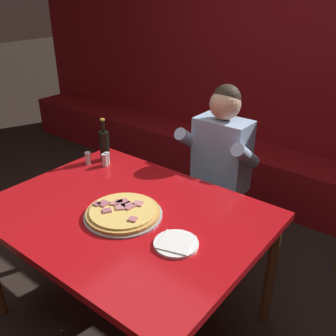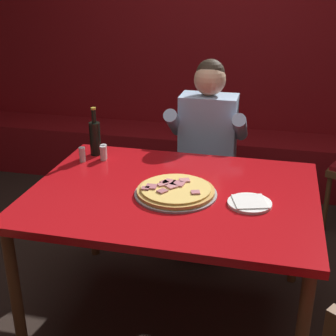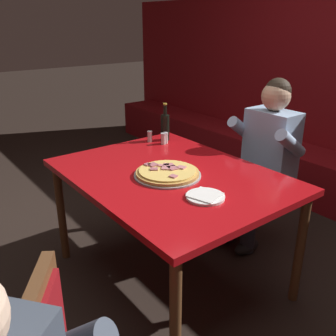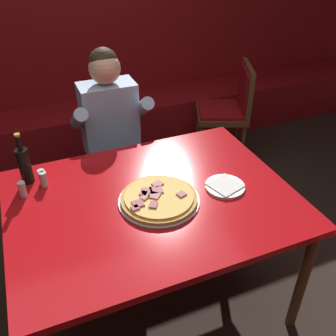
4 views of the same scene
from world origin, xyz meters
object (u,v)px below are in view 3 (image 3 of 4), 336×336
beer_bottle (165,126)px  shaker_red_pepper_flakes (163,139)px  diner_seated_blue_shirt (263,156)px  shaker_parmesan (166,138)px  shaker_oregano (150,137)px  pizza (167,173)px  main_dining_table (170,183)px  plate_white_paper (205,196)px

beer_bottle → shaker_red_pepper_flakes: (0.08, -0.08, -0.07)m
beer_bottle → diner_seated_blue_shirt: (0.60, 0.47, -0.18)m
shaker_parmesan → shaker_oregano: size_ratio=1.00×
shaker_red_pepper_flakes → diner_seated_blue_shirt: (0.52, 0.54, -0.11)m
pizza → shaker_oregano: (-0.62, 0.30, 0.02)m
beer_bottle → diner_seated_blue_shirt: size_ratio=0.23×
pizza → shaker_parmesan: size_ratio=4.77×
pizza → shaker_parmesan: 0.64m
main_dining_table → diner_seated_blue_shirt: diner_seated_blue_shirt is taller
beer_bottle → shaker_parmesan: size_ratio=3.40×
main_dining_table → shaker_red_pepper_flakes: shaker_red_pepper_flakes is taller
plate_white_paper → shaker_parmesan: size_ratio=2.44×
pizza → shaker_red_pepper_flakes: (-0.51, 0.35, 0.02)m
shaker_red_pepper_flakes → shaker_parmesan: same height
main_dining_table → shaker_parmesan: 0.61m
main_dining_table → pizza: size_ratio=3.49×
plate_white_paper → shaker_oregano: shaker_oregano is taller
main_dining_table → shaker_oregano: 0.67m
main_dining_table → diner_seated_blue_shirt: bearing=88.0°
shaker_parmesan → diner_seated_blue_shirt: 0.75m
main_dining_table → diner_seated_blue_shirt: size_ratio=1.12×
shaker_parmesan → shaker_oregano: bearing=-145.3°
pizza → shaker_parmesan: (-0.52, 0.38, 0.02)m
main_dining_table → shaker_parmesan: shaker_parmesan is taller
beer_bottle → shaker_oregano: (-0.03, -0.12, -0.07)m
plate_white_paper → diner_seated_blue_shirt: diner_seated_blue_shirt is taller
shaker_red_pepper_flakes → shaker_parmesan: bearing=101.1°
diner_seated_blue_shirt → beer_bottle: bearing=-142.0°
main_dining_table → shaker_parmesan: bearing=145.8°
beer_bottle → shaker_red_pepper_flakes: bearing=-44.9°
main_dining_table → plate_white_paper: 0.40m
shaker_parmesan → main_dining_table: bearing=-34.2°
shaker_oregano → plate_white_paper: bearing=-18.4°
main_dining_table → beer_bottle: 0.71m
main_dining_table → pizza: bearing=-61.7°
main_dining_table → shaker_parmesan: (-0.50, 0.34, 0.11)m
pizza → diner_seated_blue_shirt: 0.90m
pizza → beer_bottle: beer_bottle is taller
pizza → diner_seated_blue_shirt: size_ratio=0.32×
pizza → shaker_parmesan: bearing=143.9°
main_dining_table → shaker_red_pepper_flakes: size_ratio=16.66×
beer_bottle → shaker_red_pepper_flakes: 0.13m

